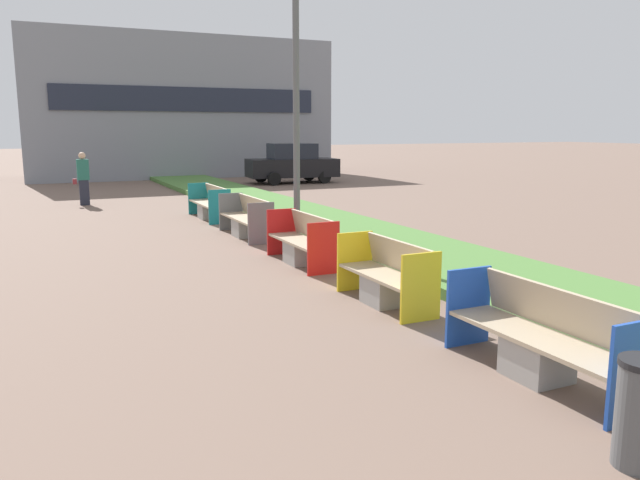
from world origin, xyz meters
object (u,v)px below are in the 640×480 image
Objects in this scene: bench_grey_frame at (247,221)px; street_lamp_post at (296,64)px; pedestrian_walking at (83,178)px; bench_yellow_frame at (387,280)px; bench_red_frame at (303,245)px; bench_teal_frame at (210,206)px; bench_blue_frame at (541,343)px; parked_car_distant at (292,164)px.

bench_grey_frame is 3.94m from street_lamp_post.
street_lamp_post is 10.93m from pedestrian_walking.
bench_yellow_frame and bench_red_frame have the same top height.
bench_grey_frame is at bearing -90.01° from bench_teal_frame.
bench_yellow_frame is (-0.01, 3.05, -0.01)m from bench_blue_frame.
bench_grey_frame is at bearing -70.06° from pedestrian_walking.
bench_yellow_frame is at bearing -90.04° from bench_grey_frame.
bench_blue_frame is 0.99× the size of bench_teal_frame.
bench_grey_frame is at bearing 110.32° from street_lamp_post.
pedestrian_walking is at bearing 99.56° from bench_blue_frame.
parked_car_distant is at bearing 27.19° from pedestrian_walking.
bench_grey_frame is at bearing 89.95° from bench_red_frame.
street_lamp_post reaches higher than bench_teal_frame.
bench_red_frame is 0.88× the size of bench_teal_frame.
parked_car_distant reaches higher than bench_yellow_frame.
parked_car_distant is (6.69, 19.66, 0.55)m from bench_yellow_frame.
bench_red_frame is 11.98m from pedestrian_walking.
bench_yellow_frame is at bearing -90.03° from bench_teal_frame.
pedestrian_walking is (-2.99, 4.94, 0.53)m from bench_teal_frame.
parked_car_distant reaches higher than bench_red_frame.
bench_yellow_frame is 0.93× the size of bench_red_frame.
street_lamp_post is (0.61, -1.65, 3.53)m from bench_grey_frame.
street_lamp_post is at bearing -69.99° from pedestrian_walking.
bench_blue_frame is at bearing -89.91° from bench_yellow_frame.
bench_yellow_frame is at bearing -90.04° from bench_red_frame.
bench_grey_frame is at bearing 90.00° from bench_blue_frame.
bench_yellow_frame and bench_teal_frame have the same top height.
bench_yellow_frame is 6.46m from bench_grey_frame.
street_lamp_post reaches higher than pedestrian_walking.
pedestrian_walking reaches higher than bench_teal_frame.
street_lamp_post reaches higher than parked_car_distant.
bench_grey_frame is (0.01, 6.46, 0.01)m from bench_yellow_frame.
parked_car_distant reaches higher than pedestrian_walking.
bench_yellow_frame is 9.75m from bench_teal_frame.
bench_grey_frame is at bearing 89.96° from bench_yellow_frame.
bench_yellow_frame is 3.10m from bench_red_frame.
pedestrian_walking is (-2.99, 17.74, 0.53)m from bench_blue_frame.
bench_red_frame is at bearing 89.96° from bench_yellow_frame.
bench_red_frame and bench_teal_frame have the same top height.
bench_red_frame is at bearing -109.72° from street_lamp_post.
bench_red_frame is at bearing -106.39° from parked_car_distant.
pedestrian_walking reaches higher than bench_grey_frame.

